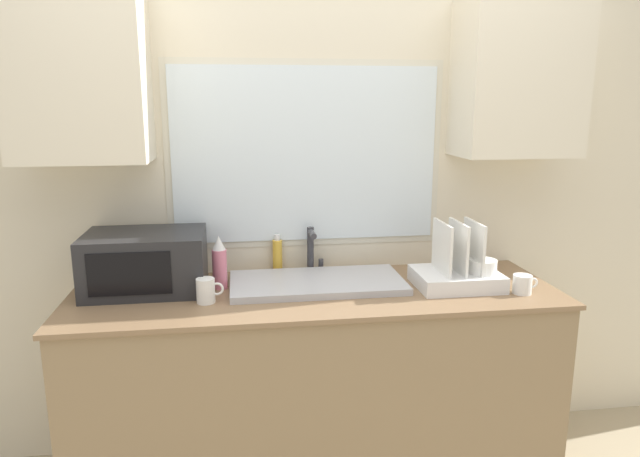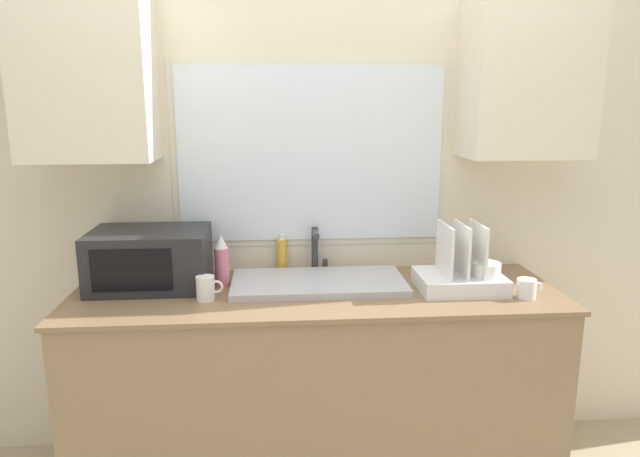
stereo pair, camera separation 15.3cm
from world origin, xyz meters
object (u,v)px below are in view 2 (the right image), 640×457
(dish_rack, at_px, (462,275))
(spray_bottle, at_px, (222,261))
(microwave, at_px, (150,259))
(soap_bottle, at_px, (282,254))
(mug_near_sink, at_px, (206,288))
(faucet, at_px, (316,247))

(dish_rack, bearing_deg, spray_bottle, 172.78)
(microwave, relative_size, dish_rack, 1.39)
(dish_rack, xyz_separation_m, soap_bottle, (-0.77, 0.34, 0.02))
(spray_bottle, bearing_deg, dish_rack, -7.22)
(microwave, xyz_separation_m, soap_bottle, (0.58, 0.18, -0.04))
(spray_bottle, relative_size, mug_near_sink, 2.12)
(faucet, distance_m, mug_near_sink, 0.60)
(microwave, xyz_separation_m, dish_rack, (1.35, -0.15, -0.06))
(microwave, xyz_separation_m, spray_bottle, (0.31, -0.02, -0.01))
(faucet, height_order, spray_bottle, spray_bottle)
(faucet, height_order, soap_bottle, faucet)
(soap_bottle, relative_size, mug_near_sink, 1.65)
(soap_bottle, distance_m, mug_near_sink, 0.50)
(faucet, relative_size, dish_rack, 0.60)
(spray_bottle, xyz_separation_m, soap_bottle, (0.27, 0.21, -0.03))
(dish_rack, relative_size, mug_near_sink, 3.27)
(spray_bottle, distance_m, mug_near_sink, 0.19)
(faucet, bearing_deg, spray_bottle, -157.71)
(dish_rack, distance_m, mug_near_sink, 1.09)
(faucet, distance_m, spray_bottle, 0.46)
(soap_bottle, bearing_deg, mug_near_sink, -129.30)
(microwave, xyz_separation_m, mug_near_sink, (0.26, -0.20, -0.08))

